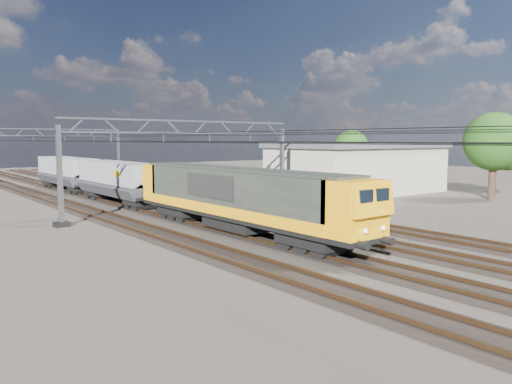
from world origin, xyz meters
TOP-DOWN VIEW (x-y plane):
  - ground at (0.00, 0.00)m, footprint 160.00×160.00m
  - track_outer_west at (-6.00, 0.00)m, footprint 2.60×140.00m
  - track_loco at (-2.00, 0.00)m, footprint 2.60×140.00m
  - track_inner_east at (2.00, 0.00)m, footprint 2.60×140.00m
  - track_outer_east at (6.00, 0.00)m, footprint 2.60×140.00m
  - catenary_gantry_mid at (0.00, 4.00)m, footprint 19.90×0.90m
  - catenary_gantry_far at (0.00, 40.00)m, footprint 19.90×0.90m
  - overhead_wires at (0.00, 8.00)m, footprint 12.03×140.00m
  - locomotive at (-2.00, -5.21)m, footprint 2.76×21.10m
  - hopper_wagon_lead at (-2.00, 12.49)m, footprint 3.38×13.00m
  - hopper_wagon_mid at (-2.00, 26.69)m, footprint 3.38×13.00m
  - industrial_shed at (22.00, 6.00)m, footprint 18.60×10.60m
  - tree_near at (27.32, -6.21)m, footprint 5.91×5.51m
  - tree_far at (30.32, 13.79)m, footprint 5.13×4.73m

SIDE VIEW (x-z plane):
  - ground at x=0.00m, z-range 0.00..0.00m
  - track_outer_west at x=-6.00m, z-range -0.08..0.22m
  - track_loco at x=-2.00m, z-range -0.08..0.22m
  - track_inner_east at x=2.00m, z-range -0.08..0.22m
  - track_outer_east at x=6.00m, z-range -0.08..0.22m
  - hopper_wagon_lead at x=-2.00m, z-range 0.60..3.86m
  - hopper_wagon_mid at x=-2.00m, z-range 0.60..3.86m
  - locomotive at x=-2.00m, z-range 0.52..4.14m
  - industrial_shed at x=22.00m, z-range 0.03..5.43m
  - catenary_gantry_mid at x=0.00m, z-range 0.35..7.46m
  - catenary_gantry_far at x=0.00m, z-range 0.35..7.46m
  - tree_far at x=30.32m, z-range 0.94..7.81m
  - tree_near at x=27.32m, z-range 1.13..9.37m
  - overhead_wires at x=0.00m, z-range 5.48..6.02m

